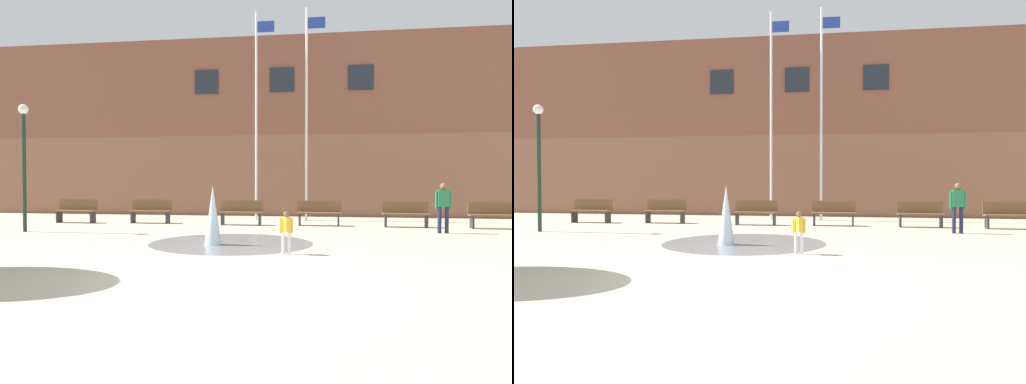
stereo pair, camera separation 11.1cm
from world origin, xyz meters
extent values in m
plane|color=#BCB299|center=(0.00, 0.00, 0.00)|extent=(100.00, 100.00, 0.00)
cube|color=brown|center=(0.00, 17.06, 1.85)|extent=(36.00, 6.00, 3.70)
cube|color=brown|center=(0.00, 17.06, 5.95)|extent=(36.00, 6.00, 4.52)
cube|color=#1E232D|center=(-3.50, 14.04, 6.18)|extent=(1.10, 0.06, 1.10)
cube|color=#1E232D|center=(0.00, 14.04, 6.18)|extent=(1.10, 0.06, 1.10)
cube|color=#1E232D|center=(3.50, 14.04, 6.18)|extent=(1.10, 0.06, 1.10)
cylinder|color=gray|center=(-0.41, 4.52, 0.00)|extent=(4.38, 4.38, 0.01)
cone|color=silver|center=(-0.81, 4.12, 0.78)|extent=(0.45, 0.45, 1.56)
cube|color=#28282D|center=(-8.28, 9.51, 0.22)|extent=(0.06, 0.40, 0.44)
cube|color=#28282D|center=(-6.88, 9.51, 0.22)|extent=(0.06, 0.40, 0.44)
cube|color=brown|center=(-7.58, 9.51, 0.47)|extent=(1.60, 0.44, 0.05)
cube|color=brown|center=(-7.58, 9.71, 0.70)|extent=(1.60, 0.04, 0.42)
cube|color=#28282D|center=(-5.36, 9.79, 0.22)|extent=(0.06, 0.40, 0.44)
cube|color=#28282D|center=(-3.96, 9.79, 0.22)|extent=(0.06, 0.40, 0.44)
cube|color=brown|center=(-4.66, 9.79, 0.47)|extent=(1.60, 0.44, 0.05)
cube|color=brown|center=(-4.66, 9.99, 0.70)|extent=(1.60, 0.04, 0.42)
cube|color=#28282D|center=(-1.76, 9.57, 0.22)|extent=(0.06, 0.40, 0.44)
cube|color=#28282D|center=(-0.36, 9.57, 0.22)|extent=(0.06, 0.40, 0.44)
cube|color=brown|center=(-1.06, 9.57, 0.47)|extent=(1.60, 0.44, 0.05)
cube|color=brown|center=(-1.06, 9.77, 0.70)|extent=(1.60, 0.04, 0.42)
cube|color=#28282D|center=(1.10, 9.74, 0.22)|extent=(0.06, 0.40, 0.44)
cube|color=#28282D|center=(2.50, 9.74, 0.22)|extent=(0.06, 0.40, 0.44)
cube|color=brown|center=(1.80, 9.74, 0.47)|extent=(1.60, 0.44, 0.05)
cube|color=brown|center=(1.80, 9.94, 0.70)|extent=(1.60, 0.04, 0.42)
cube|color=#28282D|center=(4.15, 9.65, 0.22)|extent=(0.06, 0.40, 0.44)
cube|color=#28282D|center=(5.55, 9.65, 0.22)|extent=(0.06, 0.40, 0.44)
cube|color=brown|center=(4.85, 9.65, 0.47)|extent=(1.60, 0.44, 0.05)
cube|color=brown|center=(4.85, 9.85, 0.70)|extent=(1.60, 0.04, 0.42)
cube|color=#28282D|center=(7.05, 9.53, 0.22)|extent=(0.06, 0.40, 0.44)
cube|color=brown|center=(7.75, 9.53, 0.47)|extent=(1.60, 0.44, 0.05)
cube|color=brown|center=(7.75, 9.73, 0.70)|extent=(1.60, 0.04, 0.42)
cylinder|color=silver|center=(1.16, 2.82, 0.26)|extent=(0.07, 0.07, 0.52)
cylinder|color=silver|center=(1.30, 2.82, 0.26)|extent=(0.07, 0.07, 0.52)
cube|color=gold|center=(1.23, 2.82, 0.69)|extent=(0.22, 0.24, 0.33)
sphere|color=brown|center=(1.23, 2.82, 0.92)|extent=(0.13, 0.13, 0.13)
cylinder|color=gold|center=(1.10, 2.82, 0.65)|extent=(0.05, 0.05, 0.34)
cylinder|color=gold|center=(1.36, 2.82, 0.65)|extent=(0.05, 0.05, 0.34)
cylinder|color=#1E233D|center=(5.63, 7.86, 0.42)|extent=(0.12, 0.12, 0.84)
cylinder|color=#1E233D|center=(5.85, 7.86, 0.42)|extent=(0.12, 0.12, 0.84)
cube|color=#237547|center=(5.74, 7.86, 1.11)|extent=(0.35, 0.21, 0.54)
sphere|color=brown|center=(5.74, 7.86, 1.48)|extent=(0.21, 0.21, 0.21)
cylinder|color=#237547|center=(5.53, 7.86, 1.05)|extent=(0.08, 0.08, 0.55)
cylinder|color=#237547|center=(5.95, 7.86, 1.05)|extent=(0.08, 0.08, 0.55)
cylinder|color=silver|center=(-0.86, 11.97, 4.30)|extent=(0.10, 0.10, 8.60)
cube|color=#233893|center=(-0.46, 11.97, 7.97)|extent=(0.70, 0.02, 0.45)
cylinder|color=silver|center=(1.22, 11.97, 4.33)|extent=(0.10, 0.10, 8.66)
cube|color=#233893|center=(1.62, 11.97, 8.04)|extent=(0.70, 0.02, 0.45)
cylinder|color=#192D23|center=(-7.59, 6.27, 1.90)|extent=(0.12, 0.12, 3.80)
sphere|color=white|center=(-7.59, 6.27, 3.96)|extent=(0.32, 0.32, 0.32)
camera|label=1|loc=(2.27, -8.54, 1.76)|focal=35.00mm
camera|label=2|loc=(2.38, -8.53, 1.76)|focal=35.00mm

